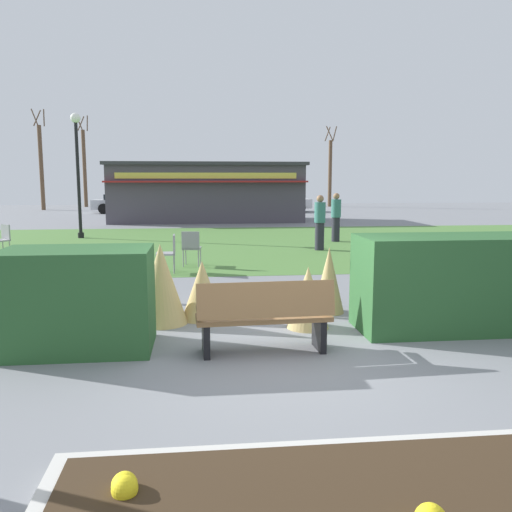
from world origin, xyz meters
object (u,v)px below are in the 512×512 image
cafe_chair_west (2,238)px  tree_center_bg (84,167)px  lamppost_far (77,161)px  food_kiosk (207,192)px  person_standing (336,217)px  parked_car_east_slot (277,202)px  park_bench (264,316)px  cafe_chair_center (191,246)px  cafe_chair_north (170,250)px  parked_car_west_slot (127,203)px  tree_right_bg (330,172)px  person_strolling (320,222)px  tree_left_bg (41,166)px  cafe_chair_east (387,249)px  parked_car_center_slot (207,202)px

cafe_chair_west → tree_center_bg: size_ratio=0.13×
lamppost_far → food_kiosk: 9.12m
lamppost_far → person_standing: size_ratio=2.68×
food_kiosk → parked_car_east_slot: (4.74, 7.00, -0.86)m
food_kiosk → lamppost_far: bearing=-122.1°
park_bench → cafe_chair_center: (-0.99, 6.89, 0.05)m
person_standing → cafe_chair_north: bearing=-8.2°
cafe_chair_north → parked_car_west_slot: size_ratio=0.21×
tree_right_bg → lamppost_far: bearing=-125.0°
park_bench → tree_center_bg: (-9.46, 36.31, 2.61)m
cafe_chair_center → person_strolling: (3.89, 2.69, 0.33)m
cafe_chair_north → parked_car_west_slot: (-3.88, 22.45, 0.12)m
tree_right_bg → person_strolling: bearing=-104.6°
cafe_chair_center → tree_left_bg: bearing=112.5°
tree_center_bg → person_standing: bearing=-61.4°
lamppost_far → person_standing: 9.56m
food_kiosk → tree_left_bg: size_ratio=1.45×
parked_car_east_slot → tree_left_bg: tree_left_bg is taller
lamppost_far → person_standing: lamppost_far is taller
person_strolling → parked_car_west_slot: bearing=-128.1°
tree_left_bg → tree_right_bg: tree_left_bg is taller
park_bench → tree_center_bg: tree_center_bg is taller
person_strolling → lamppost_far: bearing=-89.7°
cafe_chair_east → person_standing: size_ratio=0.53×
food_kiosk → parked_car_west_slot: size_ratio=2.33×
cafe_chair_center → parked_car_west_slot: (-4.37, 21.62, 0.12)m
person_strolling → cafe_chair_center: bearing=-27.0°
cafe_chair_east → person_standing: 6.01m
cafe_chair_east → tree_center_bg: (-13.12, 30.58, 2.56)m
park_bench → tree_center_bg: 37.61m
tree_right_bg → tree_center_bg: bearing=175.2°
tree_right_bg → tree_center_bg: (-18.91, 1.57, 0.37)m
park_bench → tree_center_bg: size_ratio=0.25×
cafe_chair_west → tree_left_bg: (-5.23, 23.12, 2.54)m
cafe_chair_east → cafe_chair_north: (-5.14, 0.33, 0.00)m
parked_car_east_slot → cafe_chair_center: bearing=-103.9°
person_strolling → tree_left_bg: bearing=-119.3°
cafe_chair_north → parked_car_center_slot: 22.49m
tree_left_bg → person_strolling: bearing=-57.6°
tree_center_bg → parked_car_center_slot: bearing=-40.3°
lamppost_far → cafe_chair_center: 8.44m
cafe_chair_center → tree_center_bg: (-8.47, 29.42, 2.56)m
parked_car_center_slot → tree_right_bg: (9.70, 6.23, 2.07)m
cafe_chair_west → parked_car_center_slot: size_ratio=0.21×
parked_car_west_slot → parked_car_center_slot: same height
cafe_chair_north → cafe_chair_west: bearing=146.2°
parked_car_west_slot → cafe_chair_center: bearing=-78.6°
lamppost_far → parked_car_center_slot: size_ratio=1.05×
park_bench → parked_car_center_slot: parked_car_center_slot is taller
cafe_chair_west → cafe_chair_center: bearing=-24.3°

